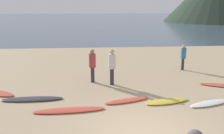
{
  "coord_description": "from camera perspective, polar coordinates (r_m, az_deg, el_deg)",
  "views": [
    {
      "loc": [
        -1.51,
        -6.54,
        3.83
      ],
      "look_at": [
        -0.46,
        6.12,
        0.6
      ],
      "focal_mm": 38.82,
      "sensor_mm": 36.0,
      "label": 1
    }
  ],
  "objects": [
    {
      "name": "surfboard_4",
      "position": [
        10.07,
        3.54,
        -7.88
      ],
      "size": [
        1.99,
        1.0,
        0.08
      ],
      "primitive_type": "ellipsoid",
      "rotation": [
        0.0,
        0.0,
        0.3
      ],
      "color": "#D84C38",
      "rests_on": "ground"
    },
    {
      "name": "person_1",
      "position": [
        15.27,
        16.45,
        2.69
      ],
      "size": [
        0.32,
        0.32,
        1.56
      ],
      "rotation": [
        0.0,
        0.0,
        2.62
      ],
      "color": "#2D2D38",
      "rests_on": "ground"
    },
    {
      "name": "ocean_water",
      "position": [
        72.65,
        -3.58,
        11.23
      ],
      "size": [
        140.0,
        100.0,
        0.01
      ],
      "primitive_type": "cube",
      "color": "#475B6B",
      "rests_on": "ground"
    },
    {
      "name": "surfboard_3",
      "position": [
        9.31,
        -10.04,
        -9.96
      ],
      "size": [
        2.72,
        0.69,
        0.09
      ],
      "primitive_type": "ellipsoid",
      "rotation": [
        0.0,
        0.0,
        0.06
      ],
      "color": "#D84C38",
      "rests_on": "ground"
    },
    {
      "name": "ground_plane",
      "position": [
        17.07,
        0.49,
        0.96
      ],
      "size": [
        120.0,
        120.0,
        0.2
      ],
      "primitive_type": "cube",
      "color": "tan",
      "rests_on": "ground"
    },
    {
      "name": "surfboard_2",
      "position": [
        10.72,
        -18.29,
        -7.16
      ],
      "size": [
        2.56,
        0.59,
        0.09
      ],
      "primitive_type": "ellipsoid",
      "rotation": [
        0.0,
        0.0,
        0.01
      ],
      "color": "#333338",
      "rests_on": "ground"
    },
    {
      "name": "person_2",
      "position": [
        11.84,
        -0.02,
        0.71
      ],
      "size": [
        0.36,
        0.36,
        1.79
      ],
      "rotation": [
        0.0,
        0.0,
        3.89
      ],
      "color": "#2D2D38",
      "rests_on": "ground"
    },
    {
      "name": "surfboard_5",
      "position": [
        10.22,
        12.83,
        -7.86
      ],
      "size": [
        2.0,
        0.98,
        0.09
      ],
      "primitive_type": "ellipsoid",
      "rotation": [
        0.0,
        0.0,
        0.22
      ],
      "color": "yellow",
      "rests_on": "ground"
    },
    {
      "name": "surfboard_6",
      "position": [
        10.54,
        21.99,
        -7.9
      ],
      "size": [
        1.97,
        1.05,
        0.09
      ],
      "primitive_type": "ellipsoid",
      "rotation": [
        0.0,
        0.0,
        0.31
      ],
      "color": "white",
      "rests_on": "ground"
    },
    {
      "name": "person_0",
      "position": [
        12.28,
        -4.65,
        0.92
      ],
      "size": [
        0.35,
        0.35,
        1.71
      ],
      "rotation": [
        0.0,
        0.0,
        2.13
      ],
      "color": "#2D2D38",
      "rests_on": "ground"
    }
  ]
}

